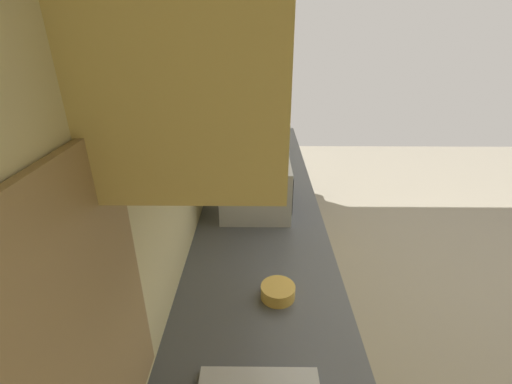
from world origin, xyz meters
TOP-DOWN VIEW (x-y plane):
  - ground_plane at (0.00, 0.00)m, footprint 6.92×6.92m
  - wall_back at (0.00, 1.72)m, footprint 4.44×0.12m
  - counter_run at (-0.43, 1.36)m, footprint 3.45×0.63m
  - upper_cabinets at (-0.43, 1.48)m, footprint 1.89×0.35m
  - window_back_wall at (-1.49, 1.65)m, footprint 0.45×0.02m
  - oven_range at (1.61, 1.36)m, footprint 0.65×0.62m
  - microwave at (-0.24, 1.37)m, footprint 0.48×0.35m
  - bowl at (-0.96, 1.29)m, footprint 0.12×0.12m
  - kettle at (0.44, 1.29)m, footprint 0.22×0.16m

SIDE VIEW (x-z plane):
  - ground_plane at x=0.00m, z-range 0.00..0.00m
  - counter_run at x=-0.43m, z-range 0.00..0.89m
  - oven_range at x=1.61m, z-range -0.07..0.99m
  - bowl at x=-0.96m, z-range 0.89..0.94m
  - kettle at x=0.44m, z-range 0.87..1.04m
  - microwave at x=-0.24m, z-range 0.88..1.15m
  - window_back_wall at x=-1.49m, z-range 0.95..1.60m
  - wall_back at x=0.00m, z-range 0.00..2.58m
  - upper_cabinets at x=-0.43m, z-range 1.48..2.04m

